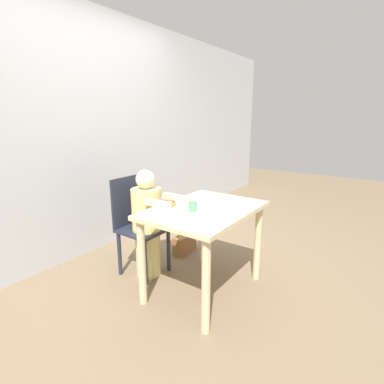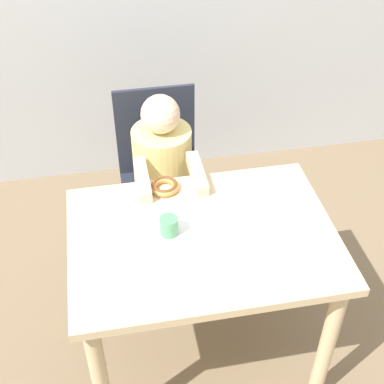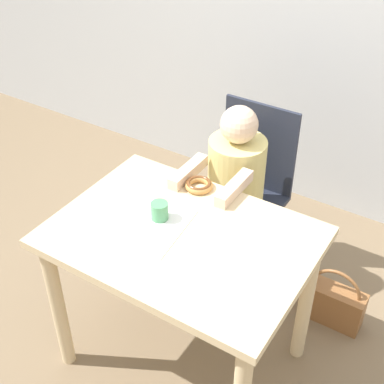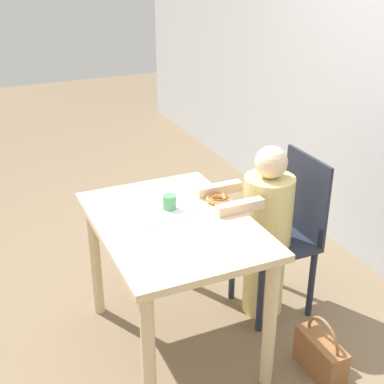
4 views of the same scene
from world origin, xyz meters
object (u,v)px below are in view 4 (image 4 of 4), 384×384
at_px(handbag, 321,355).
at_px(cup, 169,202).
at_px(child_figure, 266,234).
at_px(chair, 284,234).
at_px(donut, 218,198).

relative_size(handbag, cup, 4.29).
relative_size(child_figure, handbag, 3.11).
bearing_deg(cup, handbag, 41.16).
xyz_separation_m(chair, handbag, (0.55, -0.12, -0.35)).
xyz_separation_m(chair, child_figure, (0.00, -0.12, 0.03)).
height_order(child_figure, cup, child_figure).
relative_size(child_figure, donut, 8.45).
distance_m(child_figure, cup, 0.60).
height_order(child_figure, handbag, child_figure).
relative_size(chair, cup, 12.18).
height_order(donut, cup, cup).
distance_m(chair, donut, 0.49).
height_order(chair, child_figure, child_figure).
bearing_deg(child_figure, chair, 90.00).
bearing_deg(donut, chair, 85.81).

